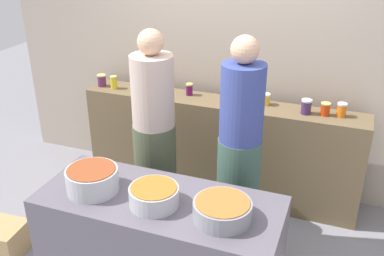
% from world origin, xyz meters
% --- Properties ---
extents(storefront_wall, '(4.80, 0.12, 3.00)m').
position_xyz_m(storefront_wall, '(0.00, 1.45, 1.50)').
color(storefront_wall, '#B2A392').
rests_on(storefront_wall, ground).
extents(display_shelf, '(2.70, 0.36, 1.00)m').
position_xyz_m(display_shelf, '(0.00, 1.10, 0.50)').
color(display_shelf, brown).
rests_on(display_shelf, ground).
extents(prep_table, '(1.70, 0.70, 0.80)m').
position_xyz_m(prep_table, '(0.00, -0.30, 0.40)').
color(prep_table, '#5D5863').
rests_on(prep_table, ground).
extents(preserve_jar_0, '(0.09, 0.09, 0.12)m').
position_xyz_m(preserve_jar_0, '(-1.25, 1.08, 1.06)').
color(preserve_jar_0, '#562550').
rests_on(preserve_jar_0, display_shelf).
extents(preserve_jar_1, '(0.07, 0.07, 0.13)m').
position_xyz_m(preserve_jar_1, '(-1.11, 1.06, 1.06)').
color(preserve_jar_1, gold).
rests_on(preserve_jar_1, display_shelf).
extents(preserve_jar_2, '(0.08, 0.08, 0.14)m').
position_xyz_m(preserve_jar_2, '(-0.87, 1.06, 1.07)').
color(preserve_jar_2, olive).
rests_on(preserve_jar_2, display_shelf).
extents(preserve_jar_3, '(0.09, 0.09, 0.13)m').
position_xyz_m(preserve_jar_3, '(-0.69, 1.05, 1.06)').
color(preserve_jar_3, '#C96E1D').
rests_on(preserve_jar_3, display_shelf).
extents(preserve_jar_4, '(0.07, 0.07, 0.12)m').
position_xyz_m(preserve_jar_4, '(-0.33, 1.15, 1.05)').
color(preserve_jar_4, '#581149').
rests_on(preserve_jar_4, display_shelf).
extents(preserve_jar_5, '(0.07, 0.07, 0.10)m').
position_xyz_m(preserve_jar_5, '(0.10, 1.15, 1.05)').
color(preserve_jar_5, '#984F0D').
rests_on(preserve_jar_5, display_shelf).
extents(preserve_jar_6, '(0.09, 0.09, 0.11)m').
position_xyz_m(preserve_jar_6, '(0.41, 1.17, 1.05)').
color(preserve_jar_6, gold).
rests_on(preserve_jar_6, display_shelf).
extents(preserve_jar_7, '(0.09, 0.09, 0.13)m').
position_xyz_m(preserve_jar_7, '(0.79, 1.09, 1.06)').
color(preserve_jar_7, '#3F2653').
rests_on(preserve_jar_7, display_shelf).
extents(preserve_jar_8, '(0.08, 0.08, 0.11)m').
position_xyz_m(preserve_jar_8, '(0.95, 1.11, 1.05)').
color(preserve_jar_8, '#BF340C').
rests_on(preserve_jar_8, display_shelf).
extents(preserve_jar_9, '(0.08, 0.08, 0.12)m').
position_xyz_m(preserve_jar_9, '(1.08, 1.13, 1.06)').
color(preserve_jar_9, orange).
rests_on(preserve_jar_9, display_shelf).
extents(cooking_pot_left, '(0.37, 0.37, 0.17)m').
position_xyz_m(cooking_pot_left, '(-0.48, -0.36, 0.88)').
color(cooking_pot_left, '#B7B7BC').
rests_on(cooking_pot_left, prep_table).
extents(cooking_pot_center, '(0.34, 0.34, 0.14)m').
position_xyz_m(cooking_pot_center, '(0.00, -0.37, 0.87)').
color(cooking_pot_center, '#B7B7BC').
rests_on(cooking_pot_center, prep_table).
extents(cooking_pot_right, '(0.38, 0.38, 0.13)m').
position_xyz_m(cooking_pot_right, '(0.47, -0.36, 0.86)').
color(cooking_pot_right, gray).
rests_on(cooking_pot_right, prep_table).
extents(cook_with_tongs, '(0.37, 0.37, 1.78)m').
position_xyz_m(cook_with_tongs, '(-0.38, 0.45, 0.81)').
color(cook_with_tongs, '#4F573E').
rests_on(cook_with_tongs, ground).
extents(cook_in_cap, '(0.35, 0.35, 1.81)m').
position_xyz_m(cook_in_cap, '(0.38, 0.40, 0.83)').
color(cook_in_cap, '#3D5D4F').
rests_on(cook_in_cap, ground).
extents(bread_crate, '(0.39, 0.34, 0.26)m').
position_xyz_m(bread_crate, '(-1.40, -0.40, 0.13)').
color(bread_crate, tan).
rests_on(bread_crate, ground).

